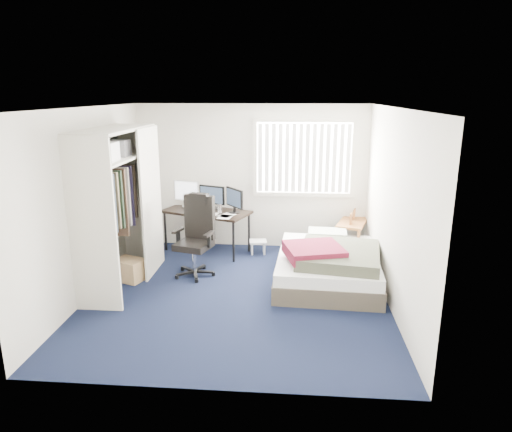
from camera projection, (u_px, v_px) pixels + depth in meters
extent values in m
plane|color=black|center=(238.00, 294.00, 6.27)|extent=(4.20, 4.20, 0.00)
plane|color=silver|center=(251.00, 177.00, 7.96)|extent=(4.00, 0.00, 4.00)
plane|color=silver|center=(207.00, 264.00, 3.92)|extent=(4.00, 0.00, 4.00)
plane|color=silver|center=(89.00, 203.00, 6.10)|extent=(0.00, 4.20, 4.20)
plane|color=silver|center=(393.00, 209.00, 5.78)|extent=(0.00, 4.20, 4.20)
plane|color=white|center=(236.00, 108.00, 5.61)|extent=(4.20, 4.20, 0.00)
cube|color=white|center=(304.00, 158.00, 7.78)|extent=(1.60, 0.02, 1.20)
cube|color=beige|center=(305.00, 120.00, 7.59)|extent=(1.72, 0.06, 0.06)
cube|color=beige|center=(303.00, 194.00, 7.92)|extent=(1.72, 0.06, 0.06)
cube|color=white|center=(304.00, 158.00, 7.72)|extent=(1.60, 0.04, 1.16)
cube|color=beige|center=(92.00, 227.00, 5.54)|extent=(0.60, 0.04, 2.20)
cube|color=beige|center=(140.00, 195.00, 7.27)|extent=(0.60, 0.04, 2.20)
cube|color=beige|center=(113.00, 129.00, 6.11)|extent=(0.60, 1.80, 0.04)
cube|color=beige|center=(115.00, 158.00, 6.21)|extent=(0.56, 1.74, 0.03)
cylinder|color=silver|center=(116.00, 166.00, 6.24)|extent=(0.03, 1.72, 0.03)
cube|color=#26262B|center=(116.00, 200.00, 6.27)|extent=(0.38, 1.10, 0.90)
cube|color=beige|center=(151.00, 202.00, 6.81)|extent=(0.03, 0.90, 2.20)
cube|color=white|center=(101.00, 152.00, 5.74)|extent=(0.38, 0.30, 0.24)
cube|color=gray|center=(116.00, 148.00, 6.23)|extent=(0.34, 0.28, 0.22)
cube|color=black|center=(206.00, 212.00, 7.81)|extent=(1.61, 1.16, 0.04)
cylinder|color=black|center=(165.00, 231.00, 7.94)|extent=(0.04, 0.04, 0.68)
cylinder|color=black|center=(184.00, 223.00, 8.43)|extent=(0.04, 0.04, 0.68)
cylinder|color=black|center=(233.00, 242.00, 7.38)|extent=(0.04, 0.04, 0.68)
cylinder|color=black|center=(249.00, 233.00, 7.87)|extent=(0.04, 0.04, 0.68)
cube|color=white|center=(187.00, 191.00, 8.02)|extent=(0.48, 0.21, 0.36)
cube|color=white|center=(187.00, 191.00, 8.02)|extent=(0.42, 0.17, 0.31)
cube|color=black|center=(212.00, 195.00, 7.81)|extent=(0.46, 0.20, 0.32)
cube|color=#1E2838|center=(212.00, 195.00, 7.81)|extent=(0.40, 0.16, 0.27)
cube|color=black|center=(235.00, 198.00, 7.59)|extent=(0.46, 0.20, 0.32)
cube|color=#1E2838|center=(235.00, 198.00, 7.59)|extent=(0.40, 0.16, 0.27)
cube|color=white|center=(196.00, 211.00, 7.77)|extent=(0.42, 0.27, 0.02)
cube|color=black|center=(211.00, 212.00, 7.65)|extent=(0.09, 0.11, 0.02)
cylinder|color=silver|center=(220.00, 209.00, 7.62)|extent=(0.08, 0.08, 0.16)
cube|color=white|center=(206.00, 211.00, 7.80)|extent=(0.38, 0.37, 0.00)
cube|color=black|center=(195.00, 271.00, 6.91)|extent=(0.71, 0.71, 0.11)
cylinder|color=silver|center=(194.00, 259.00, 6.85)|extent=(0.06, 0.06, 0.38)
cube|color=black|center=(194.00, 245.00, 6.80)|extent=(0.59, 0.59, 0.10)
cube|color=black|center=(200.00, 217.00, 6.89)|extent=(0.49, 0.22, 0.67)
cube|color=black|center=(199.00, 198.00, 6.82)|extent=(0.31, 0.19, 0.15)
cube|color=black|center=(178.00, 231.00, 6.83)|extent=(0.14, 0.28, 0.04)
cube|color=black|center=(209.00, 234.00, 6.66)|extent=(0.14, 0.28, 0.04)
cube|color=white|center=(258.00, 241.00, 7.79)|extent=(0.31, 0.26, 0.03)
cylinder|color=white|center=(252.00, 249.00, 7.75)|extent=(0.03, 0.03, 0.21)
cylinder|color=white|center=(252.00, 246.00, 7.89)|extent=(0.03, 0.03, 0.21)
cylinder|color=white|center=(264.00, 249.00, 7.75)|extent=(0.03, 0.03, 0.21)
cylinder|color=white|center=(264.00, 246.00, 7.90)|extent=(0.03, 0.03, 0.21)
cube|color=brown|center=(353.00, 222.00, 7.73)|extent=(0.64, 0.92, 0.04)
cube|color=brown|center=(337.00, 244.00, 7.53)|extent=(0.05, 0.05, 0.53)
cube|color=brown|center=(346.00, 231.00, 8.20)|extent=(0.05, 0.05, 0.53)
cube|color=brown|center=(358.00, 246.00, 7.41)|extent=(0.05, 0.05, 0.53)
cube|color=brown|center=(365.00, 233.00, 8.08)|extent=(0.05, 0.05, 0.53)
cube|color=brown|center=(351.00, 219.00, 7.53)|extent=(0.06, 0.14, 0.18)
cube|color=brown|center=(354.00, 214.00, 7.81)|extent=(0.06, 0.14, 0.18)
cube|color=#413A2F|center=(327.00, 272.00, 6.71)|extent=(1.55, 2.01, 0.25)
cube|color=white|center=(327.00, 259.00, 6.65)|extent=(1.51, 1.97, 0.17)
cube|color=beige|center=(327.00, 235.00, 7.27)|extent=(0.62, 0.43, 0.14)
cube|color=#3C3F2F|center=(339.00, 255.00, 6.36)|extent=(1.26, 1.35, 0.18)
cube|color=#4E0D11|center=(314.00, 252.00, 6.29)|extent=(0.90, 0.87, 0.16)
cube|color=#AA8555|center=(130.00, 270.00, 6.71)|extent=(0.51, 0.45, 0.32)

